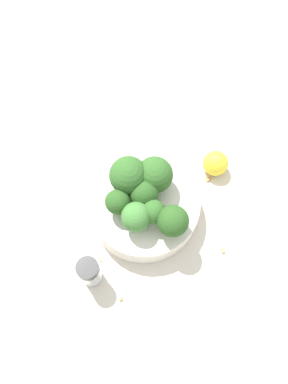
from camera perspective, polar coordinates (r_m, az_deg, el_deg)
The scene contains 15 objects.
ground_plane at distance 0.62m, azimuth 0.00°, elevation -2.99°, with size 3.00×3.00×0.00m, color beige.
bowl at distance 0.60m, azimuth 0.00°, elevation -2.22°, with size 0.17×0.17×0.04m, color silver.
broccoli_floret_0 at distance 0.55m, azimuth -0.01°, elevation -0.19°, with size 0.04×0.04×0.05m.
broccoli_floret_1 at distance 0.55m, azimuth -4.02°, elevation -1.59°, with size 0.04×0.04×0.05m.
broccoli_floret_2 at distance 0.56m, azimuth 1.61°, elevation 2.58°, with size 0.06×0.06×0.06m.
broccoli_floret_3 at distance 0.54m, azimuth -1.21°, elevation -3.86°, with size 0.04×0.04×0.05m.
broccoli_floret_4 at distance 0.55m, azimuth -2.50°, elevation 2.38°, with size 0.06×0.06×0.07m.
broccoli_floret_5 at distance 0.54m, azimuth 1.42°, elevation -3.12°, with size 0.04×0.04×0.05m.
broccoli_floret_6 at distance 0.53m, azimuth 4.55°, elevation -4.36°, with size 0.05×0.05×0.06m.
pepper_shaker at distance 0.56m, azimuth -8.24°, elevation -12.01°, with size 0.03×0.03×0.07m.
lemon_wedge at distance 0.64m, azimuth 10.84°, elevation 4.32°, with size 0.04×0.04×0.04m, color yellow.
almond_crumb_0 at distance 0.65m, azimuth 9.79°, elevation 2.01°, with size 0.01×0.01×0.01m, color #AD7F4C.
almond_crumb_1 at distance 0.59m, azimuth -6.61°, elevation -10.21°, with size 0.01×0.00×0.01m, color tan.
almond_crumb_2 at distance 0.61m, azimuth 11.99°, elevation -8.64°, with size 0.01×0.01×0.01m, color tan.
almond_crumb_3 at distance 0.58m, azimuth -3.54°, elevation -16.02°, with size 0.01×0.00×0.01m, color olive.
Camera 1 is at (0.16, -0.15, 0.58)m, focal length 35.00 mm.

